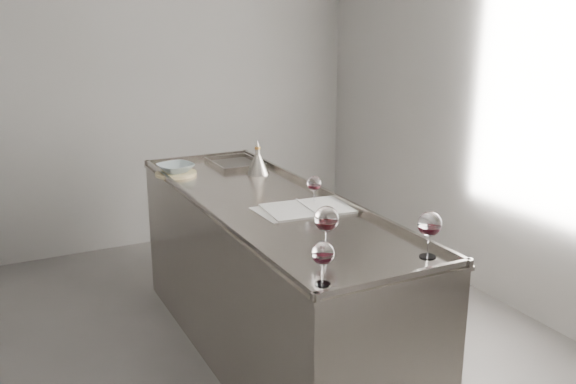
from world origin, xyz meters
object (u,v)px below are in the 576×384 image
wine_glass_middle (326,220)px  notebook (307,208)px  wine_glass_right (430,225)px  counter (269,281)px  wine_funnel (258,164)px  wine_glass_left (323,254)px  wine_glass_small (314,184)px  ceramic_bowl (176,168)px

wine_glass_middle → notebook: bearing=69.0°
wine_glass_middle → wine_glass_right: size_ratio=1.04×
wine_glass_middle → wine_glass_right: wine_glass_middle is taller
counter → notebook: bearing=-57.5°
wine_glass_right → wine_funnel: 1.65m
counter → wine_glass_middle: bearing=-96.7°
wine_funnel → wine_glass_middle: bearing=-102.2°
wine_glass_middle → wine_glass_right: (0.37, -0.24, -0.01)m
wine_glass_left → wine_funnel: size_ratio=0.79×
wine_glass_middle → wine_glass_right: 0.44m
wine_glass_small → wine_glass_right: bearing=-86.0°
wine_glass_small → ceramic_bowl: 1.08m
wine_glass_small → ceramic_bowl: wine_glass_small is taller
wine_funnel → ceramic_bowl: bearing=156.5°
ceramic_bowl → wine_funnel: bearing=-23.5°
wine_glass_small → wine_funnel: 0.75m
counter → wine_glass_left: bearing=-104.3°
counter → wine_glass_middle: (-0.09, -0.79, 0.62)m
wine_glass_small → notebook: 0.15m
counter → wine_glass_left: size_ratio=13.63×
wine_glass_left → wine_glass_small: wine_glass_left is taller
notebook → wine_funnel: bearing=89.9°
wine_glass_small → notebook: size_ratio=0.34×
notebook → ceramic_bowl: size_ratio=2.15×
wine_glass_right → wine_glass_small: bearing=94.0°
wine_glass_left → wine_glass_middle: size_ratio=0.83×
counter → notebook: 0.53m
wine_funnel → wine_glass_small: bearing=-89.9°
wine_glass_right → wine_glass_middle: bearing=146.7°
counter → wine_glass_small: bearing=-32.8°
notebook → wine_glass_middle: bearing=-105.7°
wine_glass_small → ceramic_bowl: bearing=116.8°
wine_funnel → wine_glass_left: bearing=-106.0°
notebook → counter: bearing=127.8°
wine_glass_middle → wine_glass_right: bearing=-33.3°
wine_glass_right → wine_glass_left: bearing=-175.4°
wine_glass_middle → wine_glass_small: (0.30, 0.66, -0.04)m
wine_glass_left → wine_funnel: bearing=74.0°
wine_glass_middle → wine_funnel: bearing=77.8°
wine_glass_middle → ceramic_bowl: bearing=96.4°
wine_glass_left → wine_glass_right: bearing=4.6°
wine_glass_left → ceramic_bowl: (0.00, 1.91, -0.08)m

